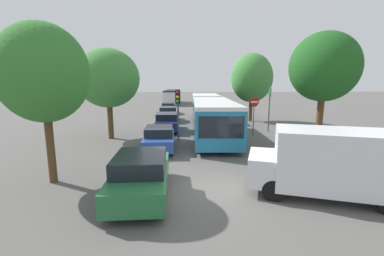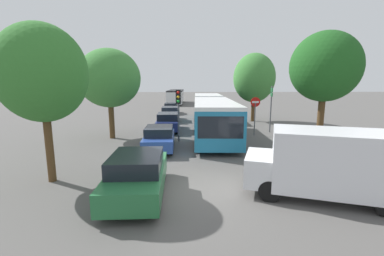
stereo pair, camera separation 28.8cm
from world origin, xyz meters
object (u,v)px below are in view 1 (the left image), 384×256
at_px(city_bus_rear, 172,96).
at_px(queued_car_green, 141,175).
at_px(tree_left_mid, 108,78).
at_px(direction_sign_post, 270,100).
at_px(queued_car_silver, 168,114).
at_px(white_van, 332,162).
at_px(tree_left_near, 41,76).
at_px(articulated_bus, 209,111).
at_px(tree_right_mid, 252,78).
at_px(no_entry_sign, 254,110).
at_px(queued_car_blue, 159,138).
at_px(queued_car_graphite, 168,108).
at_px(queued_car_navy, 167,122).
at_px(traffic_light, 178,104).
at_px(tree_right_near, 324,69).

relative_size(city_bus_rear, queued_car_green, 2.73).
bearing_deg(tree_left_mid, direction_sign_post, 8.47).
height_order(city_bus_rear, queued_car_silver, city_bus_rear).
bearing_deg(queued_car_silver, tree_left_mid, 154.85).
bearing_deg(queued_car_silver, white_van, -162.03).
bearing_deg(tree_left_near, articulated_bus, 56.84).
bearing_deg(tree_right_mid, direction_sign_post, -92.00).
distance_m(queued_car_green, no_entry_sign, 12.13).
bearing_deg(queued_car_blue, queued_car_graphite, -0.37).
bearing_deg(no_entry_sign, tree_left_near, -50.86).
relative_size(articulated_bus, tree_left_near, 2.96).
xyz_separation_m(city_bus_rear, queued_car_green, (-0.17, -39.71, -0.70)).
xyz_separation_m(city_bus_rear, tree_left_near, (-3.88, -38.28, 2.65)).
bearing_deg(tree_right_mid, queued_car_green, -116.67).
bearing_deg(queued_car_blue, queued_car_navy, -2.64).
bearing_deg(queued_car_graphite, traffic_light, -176.34).
xyz_separation_m(queued_car_blue, queued_car_silver, (0.06, 11.44, 0.04)).
relative_size(direction_sign_post, tree_left_near, 0.60).
bearing_deg(white_van, no_entry_sign, -73.12).
distance_m(white_van, tree_left_near, 10.69).
relative_size(articulated_bus, queued_car_navy, 4.21).
height_order(white_van, tree_right_near, tree_right_near).
bearing_deg(queued_car_green, articulated_bus, -17.52).
bearing_deg(no_entry_sign, articulated_bus, -136.39).
bearing_deg(traffic_light, queued_car_silver, -167.45).
distance_m(queued_car_silver, white_van, 19.09).
relative_size(city_bus_rear, tree_left_near, 1.94).
bearing_deg(queued_car_green, queued_car_blue, -2.61).
bearing_deg(queued_car_navy, articulated_bus, -75.46).
height_order(city_bus_rear, tree_left_mid, tree_left_mid).
bearing_deg(traffic_light, city_bus_rear, -171.68).
xyz_separation_m(articulated_bus, queued_car_blue, (-3.70, -6.86, -0.83)).
xyz_separation_m(queued_car_green, tree_right_near, (9.02, 5.13, 3.82)).
relative_size(queued_car_green, no_entry_sign, 1.52).
distance_m(queued_car_green, traffic_light, 8.54).
distance_m(articulated_bus, traffic_light, 5.54).
distance_m(city_bus_rear, tree_right_mid, 24.29).
distance_m(city_bus_rear, no_entry_sign, 30.46).
bearing_deg(tree_left_near, queued_car_blue, 50.77).
bearing_deg(city_bus_rear, queued_car_green, -178.58).
bearing_deg(queued_car_navy, queued_car_green, 177.37).
bearing_deg(direction_sign_post, queued_car_navy, 8.43).
xyz_separation_m(articulated_bus, no_entry_sign, (2.92, -3.06, 0.36)).
distance_m(tree_left_near, tree_left_mid, 8.04).
height_order(white_van, direction_sign_post, direction_sign_post).
bearing_deg(tree_right_mid, tree_right_near, -87.92).
bearing_deg(queued_car_graphite, no_entry_sign, -154.98).
relative_size(tree_left_near, tree_left_mid, 0.98).
height_order(articulated_bus, queued_car_navy, articulated_bus).
xyz_separation_m(no_entry_sign, tree_right_near, (2.22, -4.85, 2.69)).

